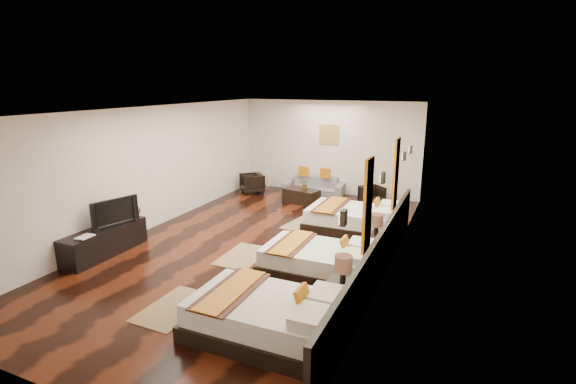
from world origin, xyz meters
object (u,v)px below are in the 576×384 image
at_px(tv_console, 105,241).
at_px(sofa, 314,186).
at_px(nightstand_b, 375,244).
at_px(armchair_right, 372,195).
at_px(armchair_left, 252,183).
at_px(table_plant, 305,185).
at_px(bed_near, 270,317).
at_px(coffee_table, 301,196).
at_px(bed_mid, 320,260).
at_px(bed_far, 356,219).
at_px(book, 80,236).
at_px(figurine, 132,209).
at_px(nightstand_a, 342,295).
at_px(tv, 113,212).

distance_m(tv_console, sofa, 6.40).
xyz_separation_m(nightstand_b, armchair_right, (-0.89, 3.71, -0.05)).
height_order(armchair_left, table_plant, table_plant).
bearing_deg(table_plant, armchair_left, 167.79).
bearing_deg(bed_near, nightstand_b, 76.25).
bearing_deg(coffee_table, table_plant, 21.62).
bearing_deg(bed_mid, sofa, 111.30).
bearing_deg(bed_far, nightstand_b, -62.38).
height_order(bed_mid, nightstand_b, nightstand_b).
bearing_deg(tv_console, sofa, 70.07).
height_order(bed_near, nightstand_b, nightstand_b).
xyz_separation_m(nightstand_b, table_plant, (-2.67, 3.13, 0.21)).
height_order(book, figurine, figurine).
height_order(bed_mid, book, bed_mid).
bearing_deg(armchair_left, armchair_right, 47.04).
relative_size(bed_near, armchair_left, 3.25).
distance_m(nightstand_a, figurine, 5.09).
relative_size(bed_near, nightstand_a, 2.24).
xyz_separation_m(nightstand_a, book, (-4.95, -0.21, 0.23)).
xyz_separation_m(bed_near, bed_mid, (-0.00, 2.04, -0.02)).
relative_size(nightstand_b, armchair_right, 1.55).
bearing_deg(bed_far, bed_near, -90.01).
relative_size(bed_far, tv, 2.24).
height_order(book, armchair_left, armchair_left).
height_order(armchair_left, armchair_right, armchair_left).
relative_size(bed_far, book, 6.98).
height_order(bed_mid, figurine, figurine).
bearing_deg(sofa, bed_near, -80.45).
height_order(bed_near, armchair_left, bed_near).
bearing_deg(nightstand_b, armchair_right, 103.52).
relative_size(nightstand_a, tv, 0.98).
bearing_deg(armchair_left, tv_console, -49.34).
height_order(bed_far, tv, tv).
distance_m(armchair_left, armchair_right, 3.69).
distance_m(nightstand_b, tv, 5.19).
relative_size(nightstand_a, book, 3.05).
xyz_separation_m(bed_far, nightstand_a, (0.75, -3.63, 0.05)).
bearing_deg(book, figurine, 90.00).
bearing_deg(nightstand_a, coffee_table, 117.52).
bearing_deg(book, tv_console, 90.00).
height_order(nightstand_a, tv_console, nightstand_a).
bearing_deg(bed_near, bed_mid, 90.04).
distance_m(armchair_left, table_plant, 1.97).
height_order(bed_mid, armchair_left, bed_mid).
height_order(bed_far, coffee_table, bed_far).
distance_m(book, sofa, 6.92).
distance_m(tv_console, book, 0.61).
distance_m(armchair_right, coffee_table, 1.97).
distance_m(bed_mid, figurine, 4.22).
bearing_deg(nightstand_a, armchair_right, 98.58).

